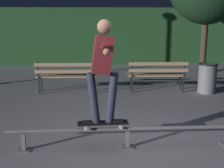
# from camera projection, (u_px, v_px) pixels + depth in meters

# --- Properties ---
(ground_plane) EXTENTS (90.00, 90.00, 0.00)m
(ground_plane) POSITION_uv_depth(u_px,v_px,m) (129.00, 151.00, 4.58)
(ground_plane) COLOR gray
(hedge_backdrop) EXTENTS (24.00, 1.20, 2.42)m
(hedge_backdrop) POSITION_uv_depth(u_px,v_px,m) (104.00, 36.00, 13.31)
(hedge_backdrop) COLOR #234C28
(hedge_backdrop) RESTS_ON ground
(grind_rail) EXTENTS (3.78, 0.18, 0.34)m
(grind_rail) POSITION_uv_depth(u_px,v_px,m) (128.00, 132.00, 4.66)
(grind_rail) COLOR slate
(grind_rail) RESTS_ON ground
(skateboard) EXTENTS (0.79, 0.23, 0.09)m
(skateboard) POSITION_uv_depth(u_px,v_px,m) (103.00, 123.00, 4.61)
(skateboard) COLOR black
(skateboard) RESTS_ON grind_rail
(skateboarder) EXTENTS (0.62, 1.41, 1.56)m
(skateboarder) POSITION_uv_depth(u_px,v_px,m) (103.00, 63.00, 4.40)
(skateboarder) COLOR black
(skateboarder) RESTS_ON skateboard
(park_bench_leftmost) EXTENTS (1.61, 0.47, 0.88)m
(park_bench_leftmost) POSITION_uv_depth(u_px,v_px,m) (66.00, 74.00, 7.99)
(park_bench_leftmost) COLOR black
(park_bench_leftmost) RESTS_ON ground
(park_bench_left_center) EXTENTS (1.61, 0.47, 0.88)m
(park_bench_left_center) POSITION_uv_depth(u_px,v_px,m) (158.00, 73.00, 8.15)
(park_bench_left_center) COLOR black
(park_bench_left_center) RESTS_ON ground
(trash_can) EXTENTS (0.52, 0.52, 0.80)m
(trash_can) POSITION_uv_depth(u_px,v_px,m) (207.00, 78.00, 8.09)
(trash_can) COLOR slate
(trash_can) RESTS_ON ground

